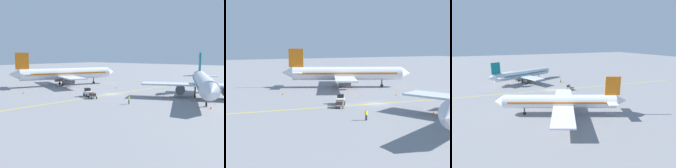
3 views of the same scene
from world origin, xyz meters
The scene contains 11 objects.
ground_plane centered at (0.00, 0.00, 0.00)m, with size 400.00×400.00×0.00m, color gray.
apron_yellow_centreline centered at (0.00, 0.00, 0.00)m, with size 0.40×120.00×0.01m, color yellow.
airplane_at_gate centered at (-24.49, 5.45, 3.71)m, with size 27.86×33.95×10.60m.
airplane_adjacent_stand centered at (20.15, 8.13, 3.71)m, with size 27.63×33.56×10.60m.
baggage_tug_white centered at (-2.38, -6.44, 0.90)m, with size 3.35×2.77×2.11m.
baggage_cart_trailing centered at (0.55, -7.95, 0.76)m, with size 2.95×2.44×1.24m.
ground_crew_worker centered at (11.18, -8.34, 0.91)m, with size 0.31×0.56×1.68m.
traffic_cone_near_nose centered at (12.53, 3.78, 0.28)m, with size 0.32×0.32×0.55m, color orange.
traffic_cone_mid_apron centered at (-6.77, 9.89, 0.28)m, with size 0.32×0.32×0.55m, color orange.
traffic_cone_by_wingtip centered at (25.77, -2.59, 0.28)m, with size 0.32×0.32×0.55m, color orange.
traffic_cone_far_edge centered at (-18.49, -13.79, 0.28)m, with size 0.32×0.32×0.55m, color orange.
Camera 1 is at (41.93, -51.09, 10.04)m, focal length 42.00 mm.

